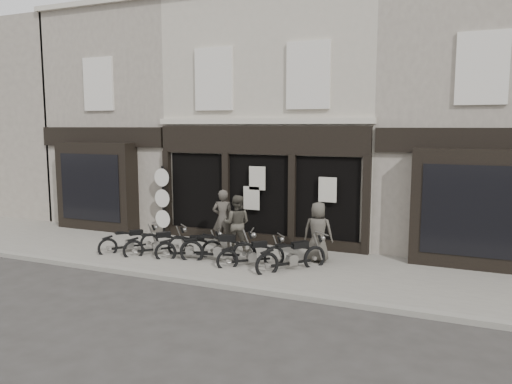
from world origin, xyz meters
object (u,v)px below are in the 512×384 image
at_px(man_centre, 237,223).
at_px(advert_sign_post, 163,204).
at_px(motorcycle_4, 252,256).
at_px(man_left, 223,219).
at_px(man_right, 318,232).
at_px(motorcycle_5, 292,259).
at_px(motorcycle_3, 219,251).
at_px(motorcycle_0, 130,243).
at_px(motorcycle_1, 157,246).
at_px(motorcycle_2, 190,249).

bearing_deg(man_centre, advert_sign_post, -28.79).
relative_size(motorcycle_4, man_left, 0.87).
bearing_deg(motorcycle_4, man_right, -4.84).
bearing_deg(motorcycle_5, man_left, 102.88).
bearing_deg(man_centre, motorcycle_3, 77.56).
relative_size(motorcycle_0, motorcycle_1, 1.04).
bearing_deg(man_left, man_centre, 144.91).
bearing_deg(motorcycle_0, advert_sign_post, 41.91).
height_order(motorcycle_5, man_left, man_left).
bearing_deg(motorcycle_1, man_right, -34.21).
relative_size(motorcycle_0, motorcycle_5, 0.91).
distance_m(motorcycle_4, man_left, 2.24).
height_order(motorcycle_3, man_right, man_right).
xyz_separation_m(motorcycle_1, motorcycle_3, (2.05, 0.06, 0.05)).
bearing_deg(motorcycle_5, motorcycle_2, 130.37).
relative_size(motorcycle_4, man_centre, 0.93).
distance_m(man_left, advert_sign_post, 2.82).
bearing_deg(motorcycle_3, motorcycle_0, 164.76).
xyz_separation_m(motorcycle_2, man_left, (0.35, 1.42, 0.67)).
bearing_deg(motorcycle_3, man_left, 95.87).
distance_m(motorcycle_2, motorcycle_4, 1.96).
xyz_separation_m(man_centre, man_right, (2.57, -0.10, -0.02)).
xyz_separation_m(motorcycle_4, man_right, (1.53, 1.12, 0.60)).
relative_size(motorcycle_1, motorcycle_2, 0.91).
height_order(motorcycle_3, man_centre, man_centre).
bearing_deg(motorcycle_0, motorcycle_2, -54.05).
height_order(motorcycle_0, motorcycle_4, motorcycle_4).
relative_size(motorcycle_2, man_centre, 1.01).
height_order(motorcycle_2, advert_sign_post, advert_sign_post).
relative_size(motorcycle_3, man_left, 1.17).
bearing_deg(motorcycle_0, man_centre, -32.34).
bearing_deg(motorcycle_1, man_centre, -16.92).
distance_m(motorcycle_2, man_centre, 1.64).
relative_size(man_left, man_centre, 1.07).
bearing_deg(motorcycle_2, man_left, 43.85).
xyz_separation_m(motorcycle_1, man_centre, (2.04, 1.24, 0.61)).
height_order(motorcycle_1, motorcycle_4, motorcycle_4).
bearing_deg(motorcycle_4, motorcycle_0, 139.54).
height_order(motorcycle_0, advert_sign_post, advert_sign_post).
bearing_deg(motorcycle_2, motorcycle_5, -31.04).
relative_size(motorcycle_5, advert_sign_post, 0.71).
distance_m(motorcycle_1, motorcycle_3, 2.05).
distance_m(man_centre, advert_sign_post, 3.42).
height_order(motorcycle_4, advert_sign_post, advert_sign_post).
height_order(man_centre, man_right, man_centre).
height_order(man_centre, advert_sign_post, advert_sign_post).
distance_m(motorcycle_0, man_left, 2.93).
distance_m(motorcycle_3, motorcycle_4, 1.04).
relative_size(motorcycle_4, advert_sign_post, 0.63).
bearing_deg(advert_sign_post, man_right, -5.61).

